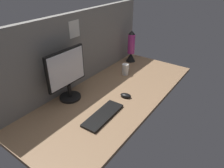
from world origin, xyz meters
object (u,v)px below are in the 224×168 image
object	(u,v)px
mug_ceramic_white	(125,69)
monitor	(67,73)
lava_lamp	(131,49)
mouse	(126,95)
keyboard	(103,115)

from	to	relation	value
mug_ceramic_white	monitor	bearing A→B (deg)	166.91
monitor	mug_ceramic_white	bearing A→B (deg)	-13.09
lava_lamp	mouse	bearing A→B (deg)	-151.93
keyboard	mouse	bearing A→B (deg)	-1.86
mouse	lava_lamp	bearing A→B (deg)	17.41
mouse	lava_lamp	world-z (taller)	lava_lamp
mouse	mug_ceramic_white	world-z (taller)	mug_ceramic_white
monitor	lava_lamp	bearing A→B (deg)	-0.90
monitor	keyboard	size ratio (longest dim) A/B	1.15
monitor	mouse	distance (cm)	52.28
monitor	mouse	xyz separation A→B (cm)	(28.31, -38.31, -21.53)
mouse	mug_ceramic_white	distance (cm)	43.25
keyboard	mouse	xyz separation A→B (cm)	(31.70, 0.22, 0.70)
mug_ceramic_white	mouse	bearing A→B (deg)	-147.21
monitor	mouse	size ratio (longest dim) A/B	4.44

